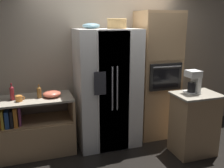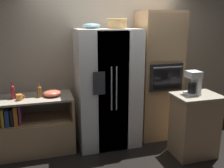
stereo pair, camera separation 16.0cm
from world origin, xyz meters
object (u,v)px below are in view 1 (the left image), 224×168
(wicker_basket, at_px, (117,23))
(mug, at_px, (19,98))
(bottle_short, at_px, (39,92))
(coffee_maker, at_px, (194,81))
(wall_oven, at_px, (157,76))
(mixing_bowl, at_px, (52,94))
(fruit_bowl, at_px, (91,26))
(refrigerator, at_px, (107,89))
(bottle_tall, at_px, (12,93))

(wicker_basket, distance_m, mug, 1.82)
(bottle_short, xyz_separation_m, coffee_maker, (2.18, -0.73, 0.17))
(wall_oven, height_order, wicker_basket, wall_oven)
(wall_oven, distance_m, mixing_bowl, 1.79)
(fruit_bowl, height_order, bottle_short, fruit_bowl)
(refrigerator, xyz_separation_m, wall_oven, (0.91, 0.06, 0.14))
(fruit_bowl, distance_m, bottle_short, 1.27)
(bottle_short, height_order, mug, bottle_short)
(mug, bearing_deg, fruit_bowl, 7.11)
(bottle_short, bearing_deg, fruit_bowl, 4.11)
(refrigerator, xyz_separation_m, mug, (-1.34, -0.05, -0.02))
(bottle_short, bearing_deg, bottle_tall, 177.50)
(refrigerator, xyz_separation_m, coffee_maker, (1.12, -0.70, 0.21))
(fruit_bowl, bearing_deg, mixing_bowl, -174.35)
(bottle_tall, bearing_deg, bottle_short, -2.50)
(fruit_bowl, bearing_deg, wall_oven, -1.33)
(refrigerator, height_order, mug, refrigerator)
(wicker_basket, relative_size, bottle_short, 1.49)
(mixing_bowl, bearing_deg, bottle_tall, 177.89)
(wall_oven, height_order, bottle_short, wall_oven)
(refrigerator, relative_size, mug, 14.85)
(refrigerator, distance_m, wall_oven, 0.92)
(bottle_tall, distance_m, bottle_short, 0.38)
(wall_oven, xyz_separation_m, mug, (-2.26, -0.11, -0.16))
(fruit_bowl, relative_size, mug, 2.11)
(mixing_bowl, bearing_deg, mug, -170.88)
(wall_oven, bearing_deg, mixing_bowl, -178.80)
(wicker_basket, bearing_deg, mug, -178.52)
(fruit_bowl, distance_m, coffee_maker, 1.74)
(wall_oven, distance_m, mug, 2.26)
(wall_oven, xyz_separation_m, fruit_bowl, (-1.14, 0.03, 0.85))
(wall_oven, height_order, bottle_tall, wall_oven)
(refrigerator, height_order, wicker_basket, wicker_basket)
(bottle_short, height_order, mixing_bowl, bottle_short)
(refrigerator, height_order, wall_oven, wall_oven)
(refrigerator, height_order, mixing_bowl, refrigerator)
(refrigerator, xyz_separation_m, mixing_bowl, (-0.88, 0.02, -0.01))
(fruit_bowl, bearing_deg, refrigerator, -20.45)
(refrigerator, distance_m, wicker_basket, 1.04)
(bottle_short, relative_size, mixing_bowl, 0.77)
(wall_oven, bearing_deg, wicker_basket, -174.45)
(fruit_bowl, distance_m, bottle_tall, 1.53)
(fruit_bowl, distance_m, mixing_bowl, 1.19)
(refrigerator, distance_m, coffee_maker, 1.33)
(mug, bearing_deg, bottle_short, 15.63)
(wicker_basket, bearing_deg, coffee_maker, -35.34)
(bottle_short, bearing_deg, wicker_basket, -1.93)
(bottle_tall, xyz_separation_m, bottle_short, (0.38, -0.02, -0.02))
(refrigerator, relative_size, fruit_bowl, 7.03)
(wall_oven, bearing_deg, bottle_short, -179.04)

